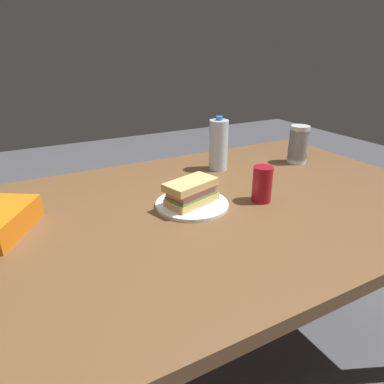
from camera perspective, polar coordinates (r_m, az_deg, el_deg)
The scene contains 7 objects.
ground_plane at distance 1.59m, azimuth -0.64°, elevation -28.31°, with size 8.00×8.00×0.00m, color #4C4C51.
dining_table at distance 1.14m, azimuth -0.79°, elevation -6.34°, with size 1.85×1.05×0.76m.
paper_plate at distance 1.11m, azimuth 0.00°, elevation -2.08°, with size 0.24×0.24×0.01m, color white.
sandwich at distance 1.09m, azimuth -0.07°, elevation 0.05°, with size 0.20×0.14×0.08m.
soda_can_red at distance 1.15m, azimuth 11.74°, elevation 1.31°, with size 0.07×0.07×0.12m, color maroon.
water_bottle_tall at distance 1.43m, azimuth 4.49°, elevation 7.90°, with size 0.08×0.08×0.23m.
plastic_cup_stack at distance 1.59m, azimuth 17.48°, elevation 7.66°, with size 0.08×0.08×0.17m.
Camera 1 is at (0.45, 0.88, 1.25)m, focal length 31.65 mm.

